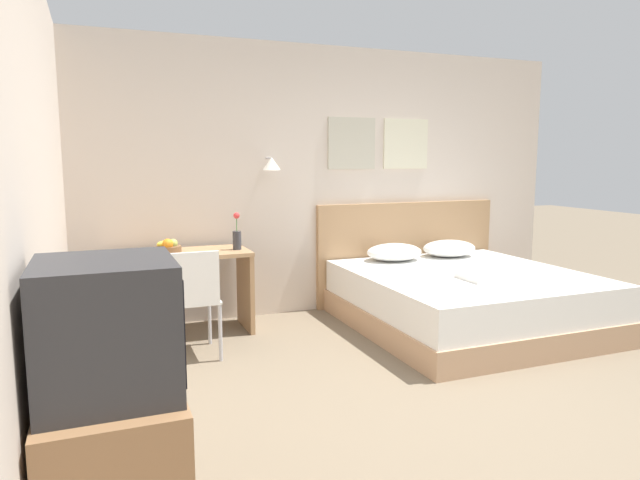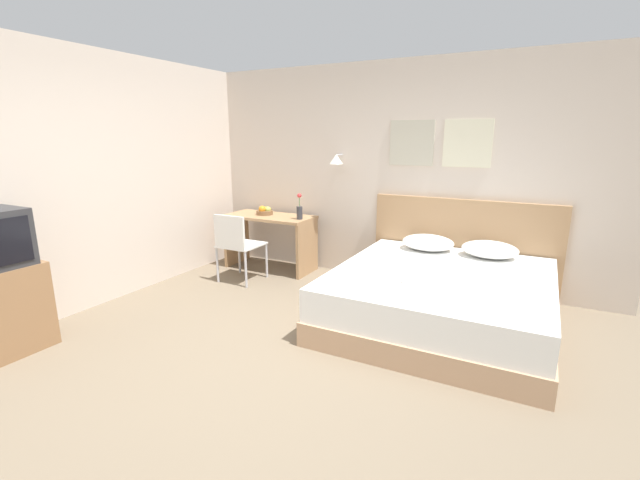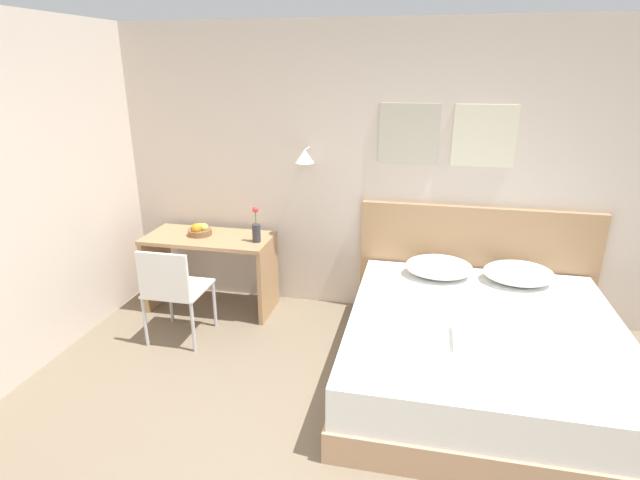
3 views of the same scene
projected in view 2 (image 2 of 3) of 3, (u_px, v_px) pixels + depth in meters
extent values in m
plane|color=#756651|center=(265.00, 369.00, 3.35)|extent=(24.00, 24.00, 0.00)
cube|color=beige|center=(383.00, 174.00, 5.29)|extent=(5.51, 0.06, 2.65)
cube|color=#B7B29E|center=(412.00, 143.00, 5.01)|extent=(0.52, 0.02, 0.52)
cube|color=beige|center=(467.00, 143.00, 4.72)|extent=(0.52, 0.02, 0.52)
cylinder|color=#B2B2B7|center=(339.00, 155.00, 5.39)|extent=(0.02, 0.16, 0.02)
cone|color=white|center=(336.00, 159.00, 5.32)|extent=(0.17, 0.17, 0.12)
cube|color=beige|center=(33.00, 187.00, 3.93)|extent=(0.06, 5.59, 2.65)
cube|color=tan|center=(439.00, 313.00, 4.14)|extent=(1.98, 2.08, 0.22)
cube|color=white|center=(441.00, 288.00, 4.08)|extent=(1.94, 2.04, 0.30)
cube|color=#A87F56|center=(462.00, 246.00, 4.97)|extent=(2.10, 0.06, 1.08)
ellipsoid|color=white|center=(428.00, 242.00, 4.84)|extent=(0.58, 0.45, 0.17)
ellipsoid|color=white|center=(490.00, 249.00, 4.54)|extent=(0.58, 0.45, 0.17)
cube|color=white|center=(423.00, 277.00, 3.82)|extent=(0.28, 0.34, 0.06)
cube|color=#A87F56|center=(270.00, 217.00, 5.75)|extent=(1.19, 0.56, 0.03)
cube|color=#A87F56|center=(237.00, 239.00, 6.10)|extent=(0.04, 0.52, 0.71)
cube|color=#A87F56|center=(307.00, 248.00, 5.58)|extent=(0.04, 0.52, 0.71)
cube|color=white|center=(242.00, 245.00, 5.34)|extent=(0.48, 0.48, 0.02)
cube|color=white|center=(229.00, 232.00, 5.10)|extent=(0.44, 0.03, 0.40)
cylinder|color=#B7B7BC|center=(239.00, 256.00, 5.68)|extent=(0.03, 0.03, 0.45)
cylinder|color=#B7B7BC|center=(267.00, 261.00, 5.48)|extent=(0.03, 0.03, 0.45)
cylinder|color=#B7B7BC|center=(217.00, 265.00, 5.30)|extent=(0.03, 0.03, 0.45)
cylinder|color=#B7B7BC|center=(246.00, 270.00, 5.11)|extent=(0.03, 0.03, 0.45)
cylinder|color=brown|center=(265.00, 213.00, 5.80)|extent=(0.22, 0.22, 0.05)
sphere|color=#B2C156|center=(268.00, 209.00, 5.78)|extent=(0.08, 0.08, 0.08)
ellipsoid|color=yellow|center=(265.00, 209.00, 5.83)|extent=(0.18, 0.12, 0.06)
sphere|color=orange|center=(262.00, 209.00, 5.75)|extent=(0.09, 0.09, 0.09)
cylinder|color=#333338|center=(300.00, 213.00, 5.46)|extent=(0.08, 0.08, 0.17)
cylinder|color=#3D7538|center=(299.00, 201.00, 5.43)|extent=(0.01, 0.01, 0.14)
sphere|color=#DB3838|center=(299.00, 196.00, 5.41)|extent=(0.06, 0.06, 0.06)
cube|color=#8E6642|center=(3.00, 310.00, 3.55)|extent=(0.47, 0.59, 0.74)
cube|color=black|center=(6.00, 242.00, 3.31)|extent=(0.01, 0.37, 0.37)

